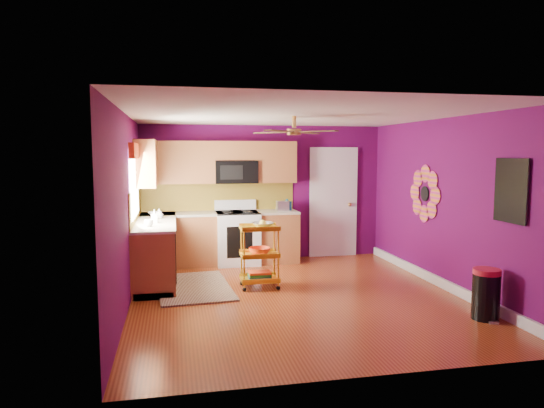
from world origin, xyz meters
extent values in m
plane|color=maroon|center=(0.00, 0.00, 0.00)|extent=(5.00, 5.00, 0.00)
cube|color=#580A4E|center=(0.00, 2.50, 1.25)|extent=(4.50, 0.04, 2.50)
cube|color=#580A4E|center=(0.00, -2.50, 1.25)|extent=(4.50, 0.04, 2.50)
cube|color=#580A4E|center=(-2.25, 0.00, 1.25)|extent=(0.04, 5.00, 2.50)
cube|color=#580A4E|center=(2.25, 0.00, 1.25)|extent=(0.04, 5.00, 2.50)
cube|color=silver|center=(0.00, 0.00, 2.50)|extent=(4.50, 5.00, 0.04)
cube|color=white|center=(2.22, 0.00, 0.07)|extent=(0.05, 4.90, 0.14)
cube|color=brown|center=(-1.95, 1.35, 0.45)|extent=(0.60, 2.30, 0.90)
cube|color=brown|center=(-0.85, 2.20, 0.45)|extent=(2.80, 0.60, 0.90)
cube|color=beige|center=(-1.95, 1.35, 0.92)|extent=(0.63, 2.30, 0.04)
cube|color=beige|center=(-0.85, 2.20, 0.92)|extent=(2.80, 0.63, 0.04)
cube|color=black|center=(-1.95, 1.35, 0.05)|extent=(0.54, 2.30, 0.10)
cube|color=black|center=(-0.85, 2.20, 0.05)|extent=(2.80, 0.54, 0.10)
cube|color=white|center=(-0.55, 2.17, 0.46)|extent=(0.76, 0.66, 0.92)
cube|color=black|center=(-0.55, 2.17, 0.93)|extent=(0.76, 0.62, 0.03)
cube|color=white|center=(-0.55, 2.45, 1.04)|extent=(0.76, 0.06, 0.18)
cube|color=black|center=(-0.55, 1.84, 0.45)|extent=(0.45, 0.02, 0.55)
cube|color=brown|center=(-1.59, 2.33, 1.83)|extent=(1.32, 0.33, 0.75)
cube|color=brown|center=(0.19, 2.33, 1.83)|extent=(0.72, 0.33, 0.75)
cube|color=brown|center=(-0.55, 2.33, 2.03)|extent=(0.76, 0.33, 0.34)
cube|color=brown|center=(-2.08, 1.85, 1.83)|extent=(0.33, 1.30, 0.75)
cube|color=black|center=(-0.55, 2.30, 1.65)|extent=(0.76, 0.38, 0.40)
cube|color=olive|center=(-0.85, 2.49, 1.20)|extent=(2.80, 0.01, 0.51)
cube|color=olive|center=(-2.24, 1.35, 1.20)|extent=(0.01, 2.30, 0.51)
cube|color=white|center=(-2.23, 1.05, 1.55)|extent=(0.03, 1.20, 1.00)
cube|color=#F14415|center=(-2.20, 1.05, 2.02)|extent=(0.08, 1.35, 0.22)
cube|color=white|center=(1.35, 2.48, 1.02)|extent=(0.85, 0.04, 2.05)
cube|color=white|center=(1.35, 2.46, 1.02)|extent=(0.95, 0.02, 2.15)
sphere|color=#BF8C3F|center=(1.67, 2.42, 1.00)|extent=(0.07, 0.07, 0.07)
cylinder|color=black|center=(2.23, 0.60, 1.35)|extent=(0.01, 0.24, 0.24)
cube|color=teal|center=(2.23, -1.40, 1.55)|extent=(0.03, 0.52, 0.72)
cube|color=black|center=(2.21, -1.40, 1.55)|extent=(0.01, 0.56, 0.76)
cylinder|color=#BF8C3F|center=(0.00, 0.20, 2.42)|extent=(0.06, 0.06, 0.16)
cylinder|color=#BF8C3F|center=(0.00, 0.20, 2.28)|extent=(0.20, 0.20, 0.08)
cube|color=#4C2D19|center=(0.27, 0.47, 2.28)|extent=(0.47, 0.47, 0.01)
cube|color=#4C2D19|center=(-0.27, 0.47, 2.28)|extent=(0.47, 0.47, 0.01)
cube|color=#4C2D19|center=(-0.27, -0.07, 2.28)|extent=(0.47, 0.47, 0.01)
cube|color=#4C2D19|center=(0.27, -0.07, 2.28)|extent=(0.47, 0.47, 0.01)
cube|color=black|center=(-1.39, 0.72, 0.01)|extent=(1.16, 1.76, 0.02)
cylinder|color=gold|center=(-0.68, 0.37, 0.47)|extent=(0.02, 0.02, 0.87)
cylinder|color=gold|center=(-0.19, 0.36, 0.47)|extent=(0.02, 0.02, 0.87)
cylinder|color=gold|center=(-0.68, 0.72, 0.47)|extent=(0.02, 0.02, 0.87)
cylinder|color=gold|center=(-0.18, 0.70, 0.47)|extent=(0.02, 0.02, 0.87)
sphere|color=black|center=(-0.68, 0.37, 0.03)|extent=(0.06, 0.06, 0.06)
sphere|color=black|center=(-0.19, 0.36, 0.03)|extent=(0.06, 0.06, 0.06)
sphere|color=black|center=(-0.68, 0.72, 0.03)|extent=(0.06, 0.06, 0.06)
sphere|color=black|center=(-0.18, 0.70, 0.03)|extent=(0.06, 0.06, 0.06)
cube|color=gold|center=(-0.43, 0.54, 0.89)|extent=(0.57, 0.42, 0.03)
cube|color=gold|center=(-0.43, 0.54, 0.49)|extent=(0.57, 0.42, 0.03)
cube|color=gold|center=(-0.43, 0.54, 0.12)|extent=(0.57, 0.42, 0.03)
imported|color=beige|center=(-0.38, 0.54, 0.94)|extent=(0.32, 0.32, 0.08)
sphere|color=yellow|center=(-0.38, 0.54, 0.96)|extent=(0.10, 0.10, 0.10)
imported|color=#F14415|center=(-0.43, 0.54, 0.55)|extent=(0.33, 0.33, 0.10)
cube|color=navy|center=(-0.43, 0.54, 0.16)|extent=(0.33, 0.25, 0.04)
cube|color=#267233|center=(-0.43, 0.54, 0.20)|extent=(0.33, 0.25, 0.04)
cube|color=#F14415|center=(-0.43, 0.54, 0.23)|extent=(0.33, 0.25, 0.03)
cylinder|color=black|center=(1.99, -1.35, 0.28)|extent=(0.35, 0.35, 0.55)
cylinder|color=#B51929|center=(1.99, -1.35, 0.58)|extent=(0.32, 0.32, 0.06)
cube|color=beige|center=(1.99, -1.52, 0.01)|extent=(0.12, 0.07, 0.03)
cylinder|color=#126287|center=(0.39, 2.27, 1.02)|extent=(0.18, 0.18, 0.16)
sphere|color=#126287|center=(0.39, 2.27, 1.12)|extent=(0.06, 0.06, 0.06)
cube|color=beige|center=(0.29, 2.18, 1.03)|extent=(0.22, 0.15, 0.18)
imported|color=#EA3F72|center=(-1.95, 1.04, 1.04)|extent=(0.09, 0.09, 0.20)
imported|color=white|center=(-1.89, 1.54, 1.02)|extent=(0.12, 0.12, 0.16)
imported|color=white|center=(-1.97, 1.98, 0.97)|extent=(0.24, 0.24, 0.06)
imported|color=white|center=(-2.01, 0.71, 0.99)|extent=(0.12, 0.12, 0.10)
camera|label=1|loc=(-1.65, -6.39, 1.99)|focal=32.00mm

